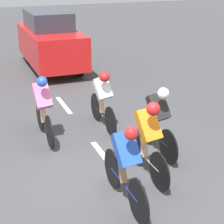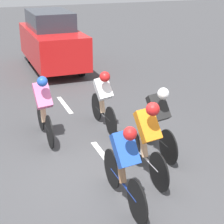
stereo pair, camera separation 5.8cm
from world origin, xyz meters
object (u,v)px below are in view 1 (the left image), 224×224
(cyclist_pink, at_px, (43,106))
(cyclist_orange, at_px, (148,137))
(cyclist_white, at_px, (103,98))
(support_car, at_px, (50,41))
(cyclist_blue, at_px, (126,163))
(cyclist_black, at_px, (158,118))

(cyclist_pink, height_order, cyclist_orange, cyclist_orange)
(cyclist_pink, bearing_deg, cyclist_white, -176.20)
(support_car, bearing_deg, cyclist_blue, 84.51)
(cyclist_white, bearing_deg, cyclist_orange, 89.37)
(cyclist_orange, bearing_deg, cyclist_black, -128.61)
(cyclist_orange, distance_m, support_car, 8.13)
(cyclist_white, distance_m, cyclist_pink, 1.41)
(cyclist_black, distance_m, cyclist_orange, 0.97)
(cyclist_white, distance_m, cyclist_blue, 3.06)
(cyclist_pink, distance_m, support_car, 6.08)
(cyclist_orange, xyz_separation_m, support_car, (-0.14, -8.12, 0.23))
(support_car, bearing_deg, cyclist_white, 88.86)
(cyclist_orange, distance_m, cyclist_blue, 0.95)
(cyclist_black, relative_size, support_car, 0.41)
(cyclist_white, height_order, cyclist_black, cyclist_black)
(cyclist_black, bearing_deg, cyclist_pink, -36.82)
(cyclist_black, distance_m, cyclist_blue, 1.91)
(cyclist_blue, relative_size, support_car, 0.42)
(cyclist_white, xyz_separation_m, cyclist_black, (-0.58, 1.58, 0.00))
(cyclist_pink, relative_size, cyclist_orange, 0.98)
(cyclist_blue, bearing_deg, cyclist_orange, -137.69)
(cyclist_black, bearing_deg, cyclist_white, -69.91)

